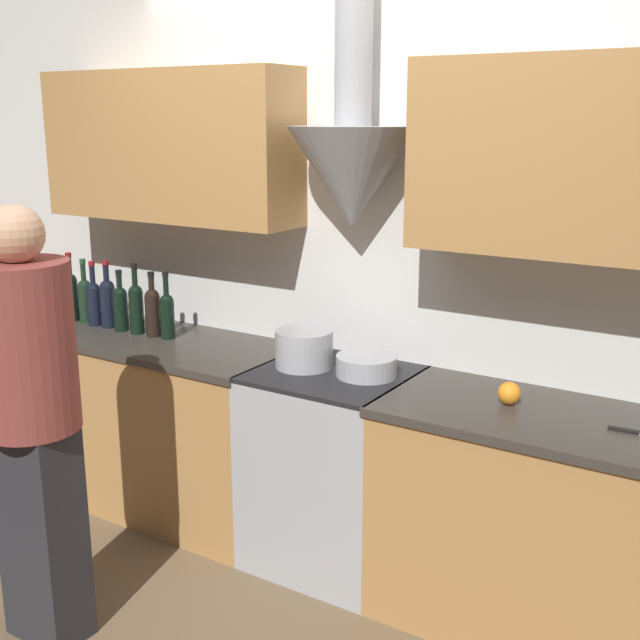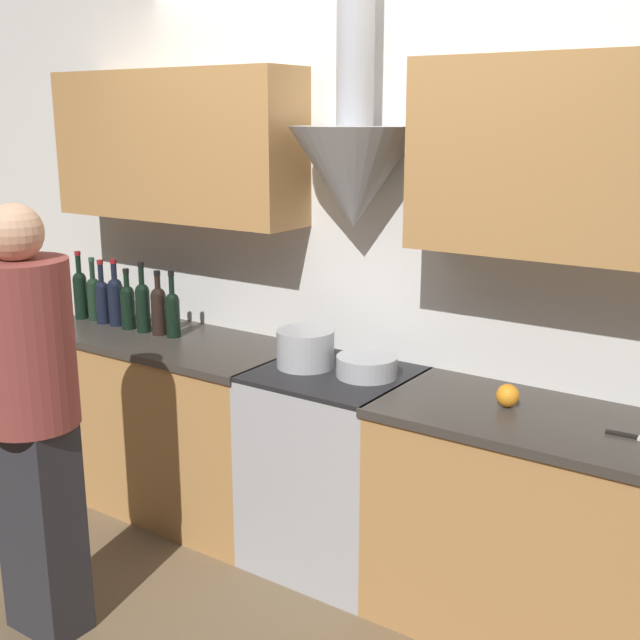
# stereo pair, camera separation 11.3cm
# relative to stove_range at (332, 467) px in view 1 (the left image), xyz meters

# --- Properties ---
(ground_plane) EXTENTS (12.00, 12.00, 0.00)m
(ground_plane) POSITION_rel_stove_range_xyz_m (0.00, -0.35, -0.45)
(ground_plane) COLOR brown
(wall_back) EXTENTS (8.40, 0.55, 2.60)m
(wall_back) POSITION_rel_stove_range_xyz_m (-0.04, 0.26, 1.03)
(wall_back) COLOR white
(wall_back) RESTS_ON ground_plane
(counter_left) EXTENTS (1.40, 0.62, 0.89)m
(counter_left) POSITION_rel_stove_range_xyz_m (-1.01, -0.00, -0.00)
(counter_left) COLOR #B27F47
(counter_left) RESTS_ON ground_plane
(counter_right) EXTENTS (1.21, 0.62, 0.89)m
(counter_right) POSITION_rel_stove_range_xyz_m (0.91, -0.00, -0.00)
(counter_right) COLOR #B27F47
(counter_right) RESTS_ON ground_plane
(stove_range) EXTENTS (0.64, 0.60, 0.89)m
(stove_range) POSITION_rel_stove_range_xyz_m (0.00, 0.00, 0.00)
(stove_range) COLOR #A8AAAF
(stove_range) RESTS_ON ground_plane
(wine_bottle_0) EXTENTS (0.07, 0.07, 0.36)m
(wine_bottle_0) POSITION_rel_stove_range_xyz_m (-1.63, 0.01, 0.58)
(wine_bottle_0) COLOR black
(wine_bottle_0) RESTS_ON counter_left
(wine_bottle_1) EXTENTS (0.07, 0.07, 0.34)m
(wine_bottle_1) POSITION_rel_stove_range_xyz_m (-1.54, 0.03, 0.57)
(wine_bottle_1) COLOR black
(wine_bottle_1) RESTS_ON counter_left
(wine_bottle_2) EXTENTS (0.07, 0.07, 0.33)m
(wine_bottle_2) POSITION_rel_stove_range_xyz_m (-1.45, 0.01, 0.57)
(wine_bottle_2) COLOR black
(wine_bottle_2) RESTS_ON counter_left
(wine_bottle_3) EXTENTS (0.08, 0.08, 0.35)m
(wine_bottle_3) POSITION_rel_stove_range_xyz_m (-1.36, 0.02, 0.58)
(wine_bottle_3) COLOR black
(wine_bottle_3) RESTS_ON counter_left
(wine_bottle_4) EXTENTS (0.07, 0.07, 0.31)m
(wine_bottle_4) POSITION_rel_stove_range_xyz_m (-1.26, 0.00, 0.57)
(wine_bottle_4) COLOR black
(wine_bottle_4) RESTS_ON counter_left
(wine_bottle_5) EXTENTS (0.07, 0.07, 0.35)m
(wine_bottle_5) POSITION_rel_stove_range_xyz_m (-1.15, 0.01, 0.58)
(wine_bottle_5) COLOR black
(wine_bottle_5) RESTS_ON counter_left
(wine_bottle_6) EXTENTS (0.08, 0.08, 0.32)m
(wine_bottle_6) POSITION_rel_stove_range_xyz_m (-1.05, 0.01, 0.57)
(wine_bottle_6) COLOR black
(wine_bottle_6) RESTS_ON counter_left
(wine_bottle_7) EXTENTS (0.07, 0.07, 0.33)m
(wine_bottle_7) POSITION_rel_stove_range_xyz_m (-0.96, 0.02, 0.57)
(wine_bottle_7) COLOR black
(wine_bottle_7) RESTS_ON counter_left
(stock_pot) EXTENTS (0.25, 0.25, 0.16)m
(stock_pot) POSITION_rel_stove_range_xyz_m (-0.14, -0.00, 0.52)
(stock_pot) COLOR #A8AAAF
(stock_pot) RESTS_ON stove_range
(mixing_bowl) EXTENTS (0.26, 0.26, 0.09)m
(mixing_bowl) POSITION_rel_stove_range_xyz_m (0.14, 0.03, 0.48)
(mixing_bowl) COLOR #A8AAAF
(mixing_bowl) RESTS_ON stove_range
(orange_fruit) EXTENTS (0.09, 0.09, 0.09)m
(orange_fruit) POSITION_rel_stove_range_xyz_m (0.76, 0.02, 0.48)
(orange_fruit) COLOR orange
(orange_fruit) RESTS_ON counter_right
(person_foreground_left) EXTENTS (0.35, 0.35, 1.65)m
(person_foreground_left) POSITION_rel_stove_range_xyz_m (-0.64, -1.04, 0.46)
(person_foreground_left) COLOR #28282D
(person_foreground_left) RESTS_ON ground_plane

